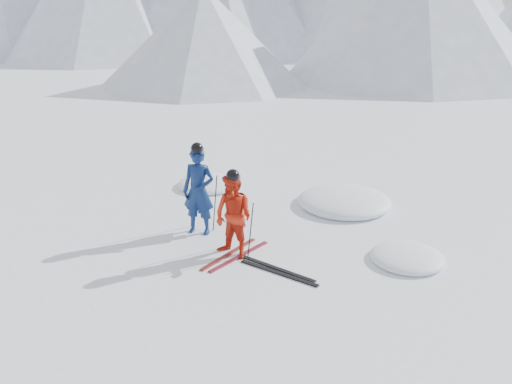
% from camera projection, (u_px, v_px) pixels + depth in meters
% --- Properties ---
extents(ground, '(160.00, 160.00, 0.00)m').
position_uv_depth(ground, '(333.00, 270.00, 10.30)').
color(ground, white).
rests_on(ground, ground).
extents(skier_blue, '(0.78, 0.58, 1.93)m').
position_uv_depth(skier_blue, '(199.00, 191.00, 11.59)').
color(skier_blue, navy).
rests_on(skier_blue, ground).
extents(skier_red, '(0.94, 0.79, 1.71)m').
position_uv_depth(skier_red, '(233.00, 216.00, 10.55)').
color(skier_red, red).
rests_on(skier_red, ground).
extents(pole_blue_left, '(0.13, 0.09, 1.29)m').
position_uv_depth(pole_blue_left, '(191.00, 201.00, 11.95)').
color(pole_blue_left, black).
rests_on(pole_blue_left, ground).
extents(pole_blue_right, '(0.13, 0.08, 1.29)m').
position_uv_depth(pole_blue_right, '(215.00, 203.00, 11.80)').
color(pole_blue_right, black).
rests_on(pole_blue_right, ground).
extents(pole_red_left, '(0.12, 0.09, 1.14)m').
position_uv_depth(pole_red_left, '(227.00, 223.00, 10.99)').
color(pole_red_left, black).
rests_on(pole_red_left, ground).
extents(pole_red_right, '(0.12, 0.08, 1.14)m').
position_uv_depth(pole_red_right, '(251.00, 230.00, 10.65)').
color(pole_red_right, black).
rests_on(pole_red_right, ground).
extents(ski_worn_left, '(0.34, 1.69, 0.03)m').
position_uv_depth(ski_worn_left, '(229.00, 254.00, 10.89)').
color(ski_worn_left, black).
rests_on(ski_worn_left, ground).
extents(ski_worn_right, '(0.46, 1.68, 0.03)m').
position_uv_depth(ski_worn_right, '(239.00, 256.00, 10.79)').
color(ski_worn_right, black).
rests_on(ski_worn_right, ground).
extents(ski_loose_a, '(1.69, 0.40, 0.03)m').
position_uv_depth(ski_loose_a, '(277.00, 268.00, 10.31)').
color(ski_loose_a, black).
rests_on(ski_loose_a, ground).
extents(ski_loose_b, '(1.69, 0.34, 0.03)m').
position_uv_depth(ski_loose_b, '(279.00, 273.00, 10.15)').
color(ski_loose_b, black).
rests_on(ski_loose_b, ground).
extents(snow_lumps, '(7.33, 4.18, 0.50)m').
position_uv_depth(snow_lumps, '(319.00, 208.00, 13.30)').
color(snow_lumps, white).
rests_on(snow_lumps, ground).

